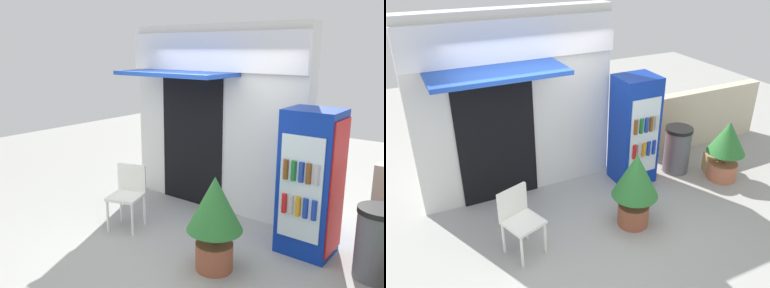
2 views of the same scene
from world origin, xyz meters
The scene contains 9 objects.
ground centered at (0.00, 0.00, 0.00)m, with size 16.00×16.00×0.00m, color #A3A39E.
storefront_building centered at (-0.27, 1.51, 1.49)m, with size 3.07×1.11×2.85m.
drink_cooler centered at (1.55, 0.97, 0.91)m, with size 0.67×0.62×1.81m.
plastic_chair centered at (-0.74, 0.09, 0.53)m, with size 0.55×0.56×0.89m.
potted_plant_near_shop centered at (0.87, -0.10, 0.68)m, with size 0.65×0.65×1.12m.
potted_plant_curbside centered at (2.93, 0.29, 0.63)m, with size 0.63×0.63×1.05m.
trash_bin centered at (2.38, 0.85, 0.42)m, with size 0.47×0.47×0.83m.
stone_boundary_wall centered at (3.50, 1.55, 0.56)m, with size 2.72×0.22×1.13m, color beige.
cardboard_box centered at (3.01, 0.50, 0.17)m, with size 0.43×0.26×0.34m, color tan.
Camera 2 is at (-1.85, -3.88, 3.58)m, focal length 37.02 mm.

